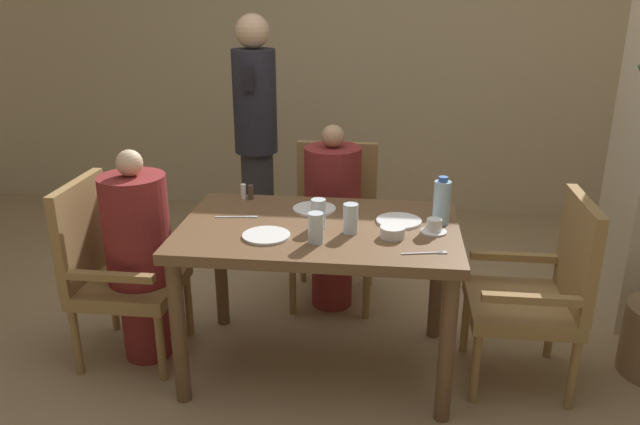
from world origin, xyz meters
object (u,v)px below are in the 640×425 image
(chair_right_side, at_px, (541,288))
(glass_tall_mid, at_px, (351,218))
(plate_main_right, at_px, (266,236))
(glass_tall_far, at_px, (316,228))
(chair_far_side, at_px, (335,219))
(chair_left_side, at_px, (113,266))
(bowl_small, at_px, (393,232))
(plate_dessert_center, at_px, (399,221))
(water_bottle, at_px, (442,202))
(standing_host, at_px, (256,135))
(diner_in_far_chair, at_px, (332,216))
(diner_in_left_chair, at_px, (139,255))
(teacup_with_saucer, at_px, (434,227))
(glass_tall_near, at_px, (319,214))
(plate_main_left, at_px, (314,209))

(chair_right_side, xyz_separation_m, glass_tall_mid, (-0.88, -0.07, 0.33))
(plate_main_right, xyz_separation_m, glass_tall_far, (0.23, -0.04, 0.06))
(chair_far_side, distance_m, chair_right_side, 1.31)
(chair_left_side, relative_size, bowl_small, 8.22)
(chair_far_side, distance_m, glass_tall_far, 1.06)
(chair_left_side, xyz_separation_m, plate_dessert_center, (1.41, 0.09, 0.27))
(plate_dessert_center, distance_m, bowl_small, 0.20)
(water_bottle, bearing_deg, chair_far_side, 128.74)
(chair_far_side, distance_m, glass_tall_mid, 0.94)
(standing_host, height_order, glass_tall_far, standing_host)
(chair_far_side, distance_m, plate_dessert_center, 0.85)
(diner_in_far_chair, relative_size, chair_right_side, 1.18)
(diner_in_left_chair, distance_m, teacup_with_saucer, 1.44)
(plate_main_right, bearing_deg, glass_tall_near, 32.56)
(diner_in_far_chair, bearing_deg, glass_tall_far, -89.35)
(water_bottle, bearing_deg, standing_host, 134.37)
(chair_far_side, xyz_separation_m, standing_host, (-0.56, 0.45, 0.40))
(diner_in_far_chair, relative_size, standing_host, 0.66)
(plate_dessert_center, relative_size, glass_tall_mid, 1.57)
(plate_main_right, bearing_deg, chair_left_side, 168.67)
(chair_left_side, distance_m, chair_right_side, 2.07)
(diner_in_left_chair, bearing_deg, glass_tall_mid, -3.81)
(diner_in_left_chair, xyz_separation_m, chair_right_side, (1.93, 0.00, -0.07))
(chair_right_side, bearing_deg, bowl_small, -171.55)
(glass_tall_near, bearing_deg, water_bottle, 12.07)
(diner_in_left_chair, height_order, teacup_with_saucer, diner_in_left_chair)
(chair_far_side, bearing_deg, plate_main_right, -102.69)
(chair_right_side, height_order, plate_dessert_center, chair_right_side)
(chair_far_side, xyz_separation_m, glass_tall_far, (0.01, -1.00, 0.33))
(chair_left_side, bearing_deg, standing_host, 69.35)
(plate_dessert_center, bearing_deg, water_bottle, 2.27)
(bowl_small, distance_m, water_bottle, 0.31)
(diner_in_left_chair, bearing_deg, plate_main_right, -13.66)
(chair_far_side, height_order, chair_right_side, same)
(chair_left_side, relative_size, chair_far_side, 1.00)
(chair_right_side, xyz_separation_m, plate_main_left, (-1.08, 0.21, 0.27))
(standing_host, distance_m, glass_tall_near, 1.40)
(standing_host, xyz_separation_m, teacup_with_saucer, (1.09, -1.27, -0.10))
(standing_host, height_order, teacup_with_saucer, standing_host)
(plate_dessert_center, distance_m, glass_tall_mid, 0.28)
(chair_left_side, xyz_separation_m, chair_right_side, (2.07, 0.00, 0.00))
(chair_left_side, bearing_deg, diner_in_far_chair, 32.34)
(diner_in_left_chair, relative_size, teacup_with_saucer, 9.25)
(plate_main_right, distance_m, plate_dessert_center, 0.64)
(plate_main_left, xyz_separation_m, glass_tall_near, (0.05, -0.23, 0.06))
(chair_right_side, height_order, plate_main_right, chair_right_side)
(diner_in_far_chair, xyz_separation_m, plate_main_right, (-0.22, -0.82, 0.20))
(teacup_with_saucer, distance_m, glass_tall_far, 0.55)
(chair_right_side, relative_size, standing_host, 0.56)
(chair_right_side, bearing_deg, glass_tall_near, -178.74)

